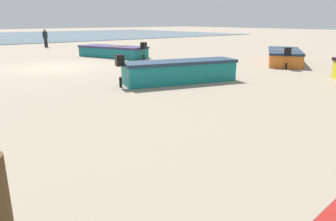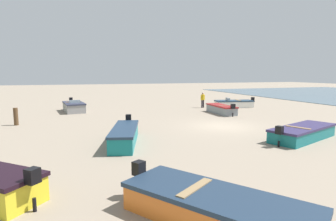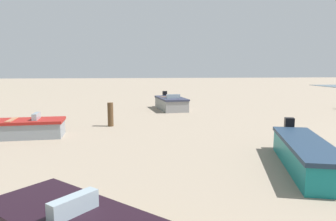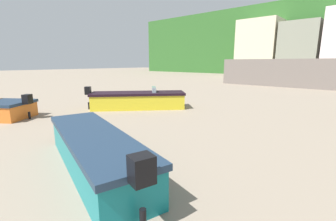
{
  "view_description": "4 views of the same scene",
  "coord_description": "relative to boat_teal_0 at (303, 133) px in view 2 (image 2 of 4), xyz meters",
  "views": [
    {
      "loc": [
        5.26,
        16.33,
        2.34
      ],
      "look_at": [
        1.39,
        11.45,
        0.53
      ],
      "focal_mm": 33.43,
      "sensor_mm": 36.0,
      "label": 1
    },
    {
      "loc": [
        -16.5,
        9.55,
        3.59
      ],
      "look_at": [
        4.74,
        2.3,
        0.59
      ],
      "focal_mm": 29.55,
      "sensor_mm": 36.0,
      "label": 2
    },
    {
      "loc": [
        -11.1,
        12.2,
        3.0
      ],
      "look_at": [
        1.89,
        10.8,
        1.2
      ],
      "focal_mm": 33.26,
      "sensor_mm": 36.0,
      "label": 3
    },
    {
      "loc": [
        1.82,
        4.62,
        2.39
      ],
      "look_at": [
        -4.37,
        11.68,
        0.4
      ],
      "focal_mm": 24.43,
      "sensor_mm": 36.0,
      "label": 4
    }
  ],
  "objects": [
    {
      "name": "ground_plane",
      "position": [
        4.84,
        2.23,
        -0.37
      ],
      "size": [
        160.0,
        160.0,
        0.0
      ],
      "primitive_type": "plane",
      "color": "gray"
    },
    {
      "name": "boat_teal_0",
      "position": [
        0.0,
        0.0,
        0.0
      ],
      "size": [
        3.18,
        5.04,
        1.04
      ],
      "rotation": [
        0.0,
        0.0,
        3.5
      ],
      "color": "#146C71",
      "rests_on": "ground"
    },
    {
      "name": "boat_grey_2",
      "position": [
        15.85,
        11.84,
        0.09
      ],
      "size": [
        4.02,
        2.17,
        1.2
      ],
      "rotation": [
        0.0,
        0.0,
        1.71
      ],
      "color": "gray",
      "rests_on": "ground"
    },
    {
      "name": "boat_grey_3",
      "position": [
        10.27,
        -0.82,
        0.02
      ],
      "size": [
        4.08,
        1.39,
        1.08
      ],
      "rotation": [
        0.0,
        0.0,
        4.68
      ],
      "color": "gray",
      "rests_on": "ground"
    },
    {
      "name": "boat_orange_4",
      "position": [
        -6.1,
        8.7,
        0.01
      ],
      "size": [
        4.82,
        4.06,
        1.07
      ],
      "rotation": [
        0.0,
        0.0,
        2.18
      ],
      "color": "orange",
      "rests_on": "ground"
    },
    {
      "name": "boat_teal_5",
      "position": [
        2.25,
        9.39,
        0.06
      ],
      "size": [
        4.79,
        2.37,
        1.17
      ],
      "rotation": [
        0.0,
        0.0,
        1.3
      ],
      "color": "#13777C",
      "rests_on": "ground"
    },
    {
      "name": "boat_white_6",
      "position": [
        13.98,
        -4.46,
        0.02
      ],
      "size": [
        2.44,
        4.34,
        1.06
      ],
      "rotation": [
        0.0,
        0.0,
        6.07
      ],
      "color": "white",
      "rests_on": "ground"
    },
    {
      "name": "mooring_post_near_water",
      "position": [
        9.81,
        15.69,
        0.24
      ],
      "size": [
        0.3,
        0.3,
        1.22
      ],
      "primitive_type": "cylinder",
      "color": "#503822",
      "rests_on": "ground"
    },
    {
      "name": "beach_walker_distant",
      "position": [
        14.72,
        -1.12,
        0.58
      ],
      "size": [
        0.41,
        0.54,
        1.62
      ],
      "rotation": [
        0.0,
        0.0,
        4.93
      ],
      "color": "black",
      "rests_on": "ground"
    }
  ]
}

